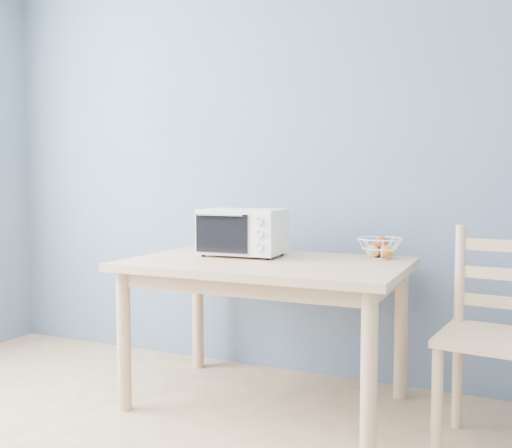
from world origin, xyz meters
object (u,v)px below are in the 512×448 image
at_px(fruit_basket, 380,248).
at_px(dining_chair, 498,342).
at_px(dining_table, 266,280).
at_px(toaster_oven, 240,231).

xyz_separation_m(fruit_basket, dining_chair, (0.59, -0.37, -0.34)).
distance_m(fruit_basket, dining_chair, 0.77).
relative_size(dining_table, toaster_oven, 3.14).
bearing_deg(dining_table, toaster_oven, 151.14).
bearing_deg(toaster_oven, fruit_basket, 12.33).
xyz_separation_m(toaster_oven, fruit_basket, (0.72, 0.19, -0.08)).
relative_size(fruit_basket, dining_chair, 0.33).
xyz_separation_m(dining_table, toaster_oven, (-0.21, 0.11, 0.24)).
bearing_deg(fruit_basket, dining_chair, -32.25).
distance_m(dining_table, fruit_basket, 0.62).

